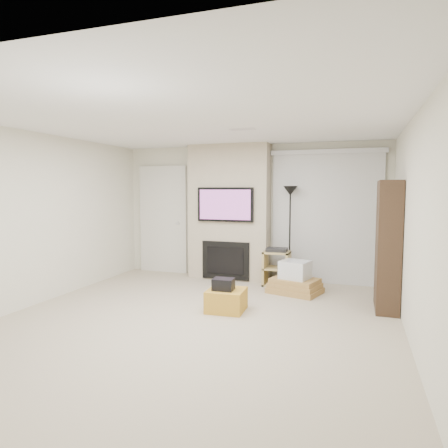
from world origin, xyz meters
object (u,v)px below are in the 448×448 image
(ottoman, at_px, (226,300))
(av_stand, at_px, (277,266))
(floor_lamp, at_px, (290,207))
(bookshelf, at_px, (388,246))
(box_stack, at_px, (295,281))

(ottoman, distance_m, av_stand, 1.72)
(floor_lamp, distance_m, bookshelf, 1.96)
(floor_lamp, distance_m, box_stack, 1.35)
(floor_lamp, height_order, av_stand, floor_lamp)
(ottoman, xyz_separation_m, bookshelf, (2.10, 0.79, 0.75))
(floor_lamp, height_order, bookshelf, bookshelf)
(floor_lamp, distance_m, av_stand, 1.06)
(ottoman, distance_m, box_stack, 1.47)
(floor_lamp, relative_size, av_stand, 2.63)
(floor_lamp, bearing_deg, av_stand, -127.17)
(ottoman, bearing_deg, floor_lamp, 73.65)
(ottoman, relative_size, av_stand, 0.76)
(box_stack, bearing_deg, bookshelf, -19.00)
(av_stand, bearing_deg, ottoman, -102.74)
(ottoman, height_order, floor_lamp, floor_lamp)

